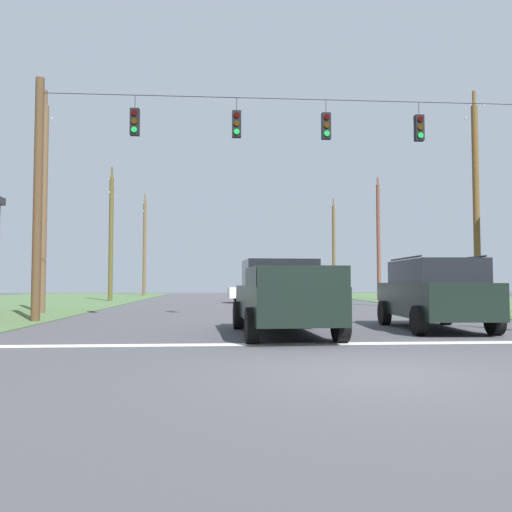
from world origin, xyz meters
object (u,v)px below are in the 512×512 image
Objects in this scene: utility_pole_distant_right at (111,236)px; distant_car_oncoming at (445,291)px; utility_pole_near_left at (334,249)px; utility_pole_far_left at (44,205)px; distant_car_crossing_white at (261,291)px; utility_pole_far_right at (378,240)px; suv_black at (434,292)px; overhead_signal_span at (288,188)px; utility_pole_mid_right at (476,204)px; utility_pole_distant_left at (144,245)px; pickup_truck at (282,297)px.

distant_car_oncoming is at bearing -10.27° from utility_pole_distant_right.
utility_pole_near_left is 36.40m from utility_pole_far_left.
utility_pole_far_right reaches higher than distant_car_crossing_white.
suv_black is 0.51× the size of utility_pole_distant_right.
overhead_signal_span is 1.71× the size of utility_pole_mid_right.
utility_pole_distant_left is (-19.63, 29.79, 0.05)m from utility_pole_mid_right.
distant_car_oncoming is (13.29, 20.30, -0.18)m from pickup_truck.
utility_pole_far_left is 1.02× the size of utility_pole_distant_right.
utility_pole_mid_right is 1.07× the size of utility_pole_far_left.
utility_pole_distant_right is at bearing -140.90° from utility_pole_near_left.
utility_pole_far_left is at bearing 147.83° from suv_black.
utility_pole_near_left is (-0.11, 30.26, -0.19)m from utility_pole_mid_right.
utility_pole_distant_left is at bearing 89.88° from utility_pole_far_left.
utility_pole_far_right is at bearing 76.23° from suv_black.
pickup_truck reaches higher than distant_car_crossing_white.
distant_car_crossing_white is at bearing 177.77° from distant_car_oncoming.
utility_pole_far_right is (0.06, 15.37, -0.46)m from utility_pole_mid_right.
utility_pole_far_left is at bearing -133.20° from distant_car_crossing_white.
suv_black is 11.54m from utility_pole_mid_right.
utility_pole_distant_left is at bearing 118.32° from distant_car_crossing_white.
overhead_signal_span is 20.20m from distant_car_oncoming.
overhead_signal_span is at bearing 80.72° from pickup_truck.
utility_pole_mid_right is 35.68m from utility_pole_distant_left.
utility_pole_distant_right is at bearing 117.59° from overhead_signal_span.
pickup_truck is at bearing -68.97° from utility_pole_distant_right.
distant_car_oncoming is at bearing 25.11° from utility_pole_far_left.
pickup_truck is 41.87m from utility_pole_near_left.
pickup_truck is 1.24× the size of distant_car_crossing_white.
suv_black is 0.50× the size of utility_pole_far_left.
utility_pole_far_left is (-22.58, -10.58, 3.92)m from distant_car_oncoming.
utility_pole_distant_left is (-19.52, -0.47, 0.24)m from utility_pole_near_left.
utility_pole_far_right reaches higher than suv_black.
utility_pole_near_left reaches higher than utility_pole_far_left.
utility_pole_distant_left is at bearing 143.78° from utility_pole_far_right.
utility_pole_distant_left is at bearing 123.38° from utility_pole_mid_right.
distant_car_oncoming is 0.44× the size of utility_pole_near_left.
utility_pole_mid_right is (5.93, 9.07, 3.96)m from suv_black.
distant_car_crossing_white is 0.42× the size of utility_pole_mid_right.
distant_car_oncoming is (8.81, 19.24, -0.27)m from suv_black.
utility_pole_mid_right reaches higher than utility_pole_distant_left.
utility_pole_near_left is at bearing 81.58° from suv_black.
utility_pole_distant_left reaches higher than distant_car_oncoming.
utility_pole_distant_left is (-13.70, 38.86, 4.01)m from suv_black.
utility_pole_far_left is at bearing -154.89° from distant_car_oncoming.
distant_car_crossing_white is 0.46× the size of utility_pole_distant_right.
distant_car_oncoming is 30.17m from utility_pole_distant_left.
distant_car_crossing_white and distant_car_oncoming have the same top height.
utility_pole_mid_right is at bearing 1.21° from utility_pole_far_left.
utility_pole_near_left is at bearing 90.64° from utility_pole_far_right.
utility_pole_far_left is (-9.29, 9.72, 3.74)m from pickup_truck.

